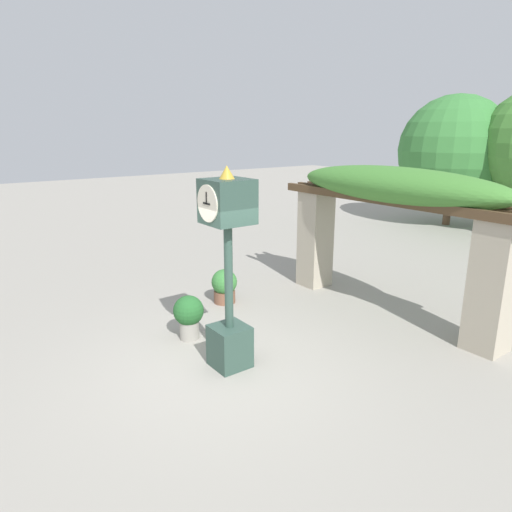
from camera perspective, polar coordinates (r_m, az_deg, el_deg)
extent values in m
plane|color=gray|center=(7.26, -4.30, -13.80)|extent=(60.00, 60.00, 0.00)
cube|color=#2D473D|center=(7.18, -3.28, -11.18)|extent=(0.54, 0.54, 0.66)
cylinder|color=#2D473D|center=(6.75, -3.42, -2.74)|extent=(0.13, 0.13, 1.56)
cylinder|color=gold|center=(6.55, -3.54, 3.91)|extent=(0.20, 0.20, 0.04)
cube|color=#2D473D|center=(6.49, -3.59, 6.82)|extent=(0.63, 0.63, 0.63)
cylinder|color=beige|center=(6.32, -6.09, 6.53)|extent=(0.52, 0.02, 0.52)
cylinder|color=beige|center=(6.67, -1.21, 7.09)|extent=(0.52, 0.02, 0.52)
cube|color=black|center=(6.31, -6.20, 6.52)|extent=(0.18, 0.01, 0.02)
cube|color=black|center=(6.30, -6.22, 7.22)|extent=(0.02, 0.01, 0.16)
cone|color=gold|center=(6.44, -3.65, 10.42)|extent=(0.22, 0.22, 0.19)
cube|color=#A89E89|center=(10.66, 7.42, 2.10)|extent=(0.61, 0.61, 2.21)
cube|color=#A89E89|center=(8.30, 27.51, -3.45)|extent=(0.61, 0.61, 2.21)
cube|color=#4C3823|center=(8.85, 15.56, 6.74)|extent=(5.34, 0.10, 0.16)
cube|color=#4C3823|center=(9.09, 16.76, 6.86)|extent=(5.34, 0.10, 0.16)
cube|color=#4C3823|center=(9.33, 17.89, 6.98)|extent=(5.34, 0.10, 0.16)
ellipsoid|color=#427F33|center=(9.06, 16.88, 8.46)|extent=(4.64, 1.21, 0.70)
cylinder|color=gray|center=(8.19, -8.34, -9.10)|extent=(0.34, 0.34, 0.32)
sphere|color=#235B28|center=(8.05, -8.44, -6.76)|extent=(0.53, 0.53, 0.53)
cylinder|color=brown|center=(9.75, -3.95, -5.08)|extent=(0.45, 0.45, 0.25)
sphere|color=#387A38|center=(9.64, -3.99, -3.25)|extent=(0.54, 0.54, 0.54)
cylinder|color=brown|center=(19.11, 22.84, 5.68)|extent=(0.28, 0.28, 1.38)
sphere|color=#387A38|center=(18.91, 23.52, 11.98)|extent=(4.06, 4.06, 4.06)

